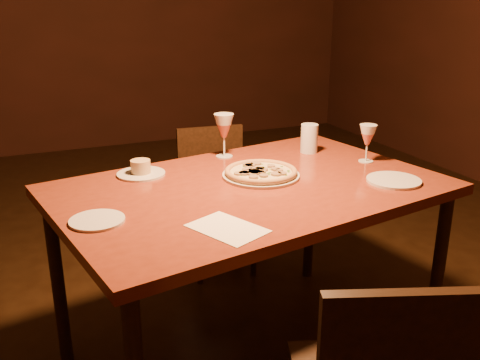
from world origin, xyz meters
name	(u,v)px	position (x,y,z in m)	size (l,w,h in m)	color
floor	(180,334)	(0.00, 0.00, 0.00)	(7.00, 7.00, 0.00)	black
dining_table	(250,201)	(0.24, -0.27, 0.73)	(1.63, 1.20, 0.80)	maroon
chair_far	(216,191)	(0.42, 0.61, 0.45)	(0.42, 0.42, 0.80)	black
pizza_plate	(261,172)	(0.32, -0.20, 0.81)	(0.32, 0.32, 0.03)	silver
ramekin_saucer	(141,170)	(-0.13, 0.02, 0.82)	(0.20, 0.20, 0.06)	silver
wine_glass_far	(224,136)	(0.29, 0.13, 0.90)	(0.09, 0.09, 0.20)	#AE5648
wine_glass_right	(367,143)	(0.84, -0.19, 0.88)	(0.08, 0.08, 0.17)	#AE5648
water_tumbler	(309,138)	(0.68, 0.04, 0.86)	(0.08, 0.08, 0.13)	silver
side_plate_left	(97,220)	(-0.38, -0.40, 0.80)	(0.18, 0.18, 0.01)	silver
side_plate_near	(394,180)	(0.78, -0.46, 0.80)	(0.22, 0.22, 0.01)	silver
menu_card	(227,228)	(0.00, -0.62, 0.80)	(0.16, 0.24, 0.00)	white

